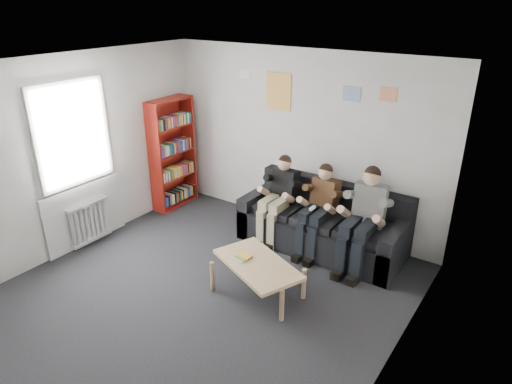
# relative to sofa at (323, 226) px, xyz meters

# --- Properties ---
(room_shell) EXTENTS (5.00, 5.00, 5.00)m
(room_shell) POSITION_rel_sofa_xyz_m (-0.66, -2.06, 1.03)
(room_shell) COLOR black
(room_shell) RESTS_ON ground
(sofa) EXTENTS (2.32, 0.95, 0.90)m
(sofa) POSITION_rel_sofa_xyz_m (0.00, 0.00, 0.00)
(sofa) COLOR black
(sofa) RESTS_ON ground
(bookshelf) EXTENTS (0.28, 0.83, 1.85)m
(bookshelf) POSITION_rel_sofa_xyz_m (-2.75, -0.16, 0.60)
(bookshelf) COLOR maroon
(bookshelf) RESTS_ON ground
(coffee_table) EXTENTS (1.11, 0.61, 0.44)m
(coffee_table) POSITION_rel_sofa_xyz_m (-0.11, -1.50, 0.07)
(coffee_table) COLOR tan
(coffee_table) RESTS_ON ground
(game_cases) EXTENTS (0.20, 0.17, 0.04)m
(game_cases) POSITION_rel_sofa_xyz_m (-0.32, -1.53, 0.14)
(game_cases) COLOR silver
(game_cases) RESTS_ON coffee_table
(person_left) EXTENTS (0.36, 0.78, 1.27)m
(person_left) POSITION_rel_sofa_xyz_m (-0.65, -0.20, 0.33)
(person_left) COLOR black
(person_left) RESTS_ON sofa
(person_middle) EXTENTS (0.36, 0.78, 1.28)m
(person_middle) POSITION_rel_sofa_xyz_m (-0.00, -0.20, 0.33)
(person_middle) COLOR #4C2F19
(person_middle) RESTS_ON sofa
(person_right) EXTENTS (0.41, 0.89, 1.38)m
(person_right) POSITION_rel_sofa_xyz_m (0.65, -0.21, 0.37)
(person_right) COLOR silver
(person_right) RESTS_ON sofa
(radiator) EXTENTS (0.10, 0.64, 0.60)m
(radiator) POSITION_rel_sofa_xyz_m (-2.81, -1.86, 0.03)
(radiator) COLOR silver
(radiator) RESTS_ON ground
(window) EXTENTS (0.05, 1.30, 2.36)m
(window) POSITION_rel_sofa_xyz_m (-2.89, -1.86, 0.71)
(window) COLOR white
(window) RESTS_ON room_shell
(poster_large) EXTENTS (0.42, 0.01, 0.55)m
(poster_large) POSITION_rel_sofa_xyz_m (-1.06, 0.43, 1.73)
(poster_large) COLOR #F0DE54
(poster_large) RESTS_ON room_shell
(poster_blue) EXTENTS (0.25, 0.01, 0.20)m
(poster_blue) POSITION_rel_sofa_xyz_m (0.09, 0.43, 1.83)
(poster_blue) COLOR #3E78D3
(poster_blue) RESTS_ON room_shell
(poster_pink) EXTENTS (0.22, 0.01, 0.18)m
(poster_pink) POSITION_rel_sofa_xyz_m (0.59, 0.43, 1.88)
(poster_pink) COLOR #CE4077
(poster_pink) RESTS_ON room_shell
(poster_sign) EXTENTS (0.20, 0.01, 0.14)m
(poster_sign) POSITION_rel_sofa_xyz_m (-1.66, 0.43, 1.93)
(poster_sign) COLOR white
(poster_sign) RESTS_ON room_shell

